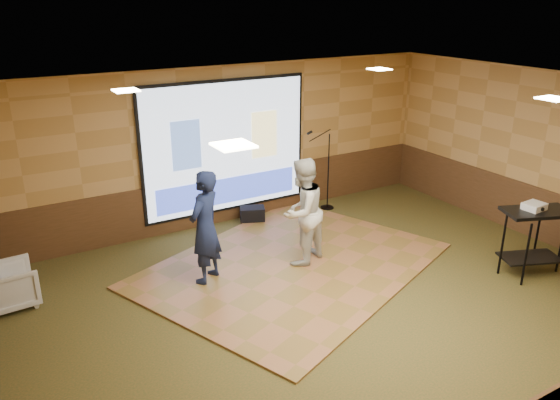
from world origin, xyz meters
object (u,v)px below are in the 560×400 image
av_table (535,228)px  banquet_chair (11,286)px  mic_stand (326,186)px  player_left (205,227)px  dance_floor (292,265)px  player_right (302,212)px  duffel_bag (252,214)px  projector_screen (226,148)px  projector (534,206)px

av_table → banquet_chair: av_table is taller
mic_stand → player_left: bearing=-130.2°
dance_floor → banquet_chair: 4.21m
player_right → av_table: 3.64m
banquet_chair → duffel_bag: 4.50m
dance_floor → mic_stand: size_ratio=2.73×
projector_screen → projector: bearing=-53.6°
dance_floor → player_right: bearing=6.5°
mic_stand → banquet_chair: 6.08m
dance_floor → player_left: 1.68m
player_left → player_right: 1.60m
banquet_chair → duffel_bag: size_ratio=1.47×
player_left → duffel_bag: player_left is taller
av_table → duffel_bag: 5.02m
player_right → duffel_bag: bearing=-116.5°
projector_screen → duffel_bag: projector_screen is taller
player_left → mic_stand: size_ratio=1.04×
dance_floor → projector: bearing=-33.5°
projector_screen → player_right: (0.26, -2.23, -0.56)m
av_table → projector: (-0.03, 0.06, 0.35)m
player_right → mic_stand: bearing=-156.7°
av_table → mic_stand: size_ratio=0.63×
player_left → duffel_bag: size_ratio=3.75×
projector → duffel_bag: bearing=121.1°
projector → duffel_bag: (-2.79, 4.05, -0.98)m
dance_floor → duffel_bag: bearing=81.1°
player_right → projector_screen: bearing=-106.1°
banquet_chair → projector: bearing=-116.6°
projector_screen → player_left: projector_screen is taller
av_table → mic_stand: 4.13m
player_left → mic_stand: player_left is taller
dance_floor → player_right: player_right is taller
player_right → duffel_bag: (0.13, 1.98, -0.77)m
dance_floor → duffel_bag: (0.31, 2.00, 0.13)m
player_left → player_right: player_left is taller
dance_floor → av_table: av_table is taller
av_table → projector: projector is taller
player_right → av_table: player_right is taller
mic_stand → projector_screen: bearing=-167.5°
mic_stand → banquet_chair: size_ratio=2.46×
projector_screen → mic_stand: (2.01, -0.41, -0.98)m
dance_floor → player_left: bearing=170.6°
dance_floor → duffel_bag: duffel_bag is taller
player_left → banquet_chair: size_ratio=2.55×
dance_floor → projector_screen: bearing=92.0°
dance_floor → av_table: 3.85m
av_table → dance_floor: bearing=146.1°
duffel_bag → player_left: bearing=-134.2°
mic_stand → duffel_bag: size_ratio=3.63×
player_right → projector: size_ratio=5.57×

